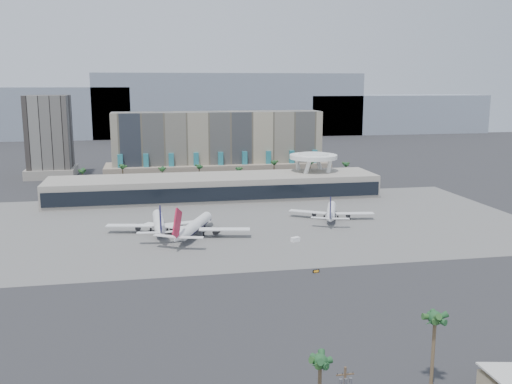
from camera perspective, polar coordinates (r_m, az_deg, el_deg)
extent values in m
plane|color=#232326|center=(194.04, -0.25, -7.06)|extent=(900.00, 900.00, 0.00)
cube|color=#5B5B59|center=(246.24, -2.61, -3.17)|extent=(260.00, 130.00, 0.06)
cube|color=gray|center=(668.40, -23.66, 7.22)|extent=(260.00, 60.00, 55.00)
cube|color=gray|center=(658.65, -2.68, 8.72)|extent=(300.00, 60.00, 70.00)
cube|color=gray|center=(715.67, 13.53, 7.61)|extent=(220.00, 60.00, 45.00)
cube|color=tan|center=(361.24, -3.82, 4.70)|extent=(130.00, 22.00, 42.00)
cube|color=tan|center=(361.34, -3.75, 2.15)|extent=(140.00, 30.00, 10.00)
cube|color=teal|center=(348.54, -13.39, 2.21)|extent=(3.00, 2.00, 18.00)
cube|color=teal|center=(348.17, -10.92, 2.30)|extent=(3.00, 2.00, 18.00)
cube|color=teal|center=(348.45, -8.45, 2.39)|extent=(3.00, 2.00, 18.00)
cube|color=teal|center=(349.37, -5.99, 2.47)|extent=(3.00, 2.00, 18.00)
cube|color=teal|center=(350.94, -3.55, 2.55)|extent=(3.00, 2.00, 18.00)
cube|color=teal|center=(353.13, -1.13, 2.62)|extent=(3.00, 2.00, 18.00)
cube|color=teal|center=(355.94, 1.25, 2.68)|extent=(3.00, 2.00, 18.00)
cube|color=teal|center=(359.36, 3.59, 2.74)|extent=(3.00, 2.00, 18.00)
cube|color=teal|center=(363.36, 5.89, 2.80)|extent=(3.00, 2.00, 18.00)
cube|color=black|center=(387.78, -19.96, 5.24)|extent=(26.00, 26.00, 52.00)
cube|color=#ACA697|center=(390.45, -19.74, 1.88)|extent=(30.00, 30.00, 6.00)
cube|color=#ACA697|center=(298.31, -4.14, 0.47)|extent=(170.00, 32.00, 12.00)
cube|color=black|center=(282.60, -3.75, -0.21)|extent=(168.00, 0.60, 7.00)
cube|color=black|center=(297.09, -4.16, 1.85)|extent=(170.00, 12.00, 2.50)
cylinder|color=white|center=(322.13, 6.49, 2.11)|extent=(6.98, 6.99, 21.89)
cylinder|color=white|center=(318.60, 4.30, 2.05)|extent=(6.98, 6.99, 21.89)
cylinder|color=white|center=(306.48, 4.92, 1.69)|extent=(6.98, 6.99, 21.89)
cylinder|color=white|center=(310.15, 7.19, 1.75)|extent=(6.98, 6.99, 21.89)
cylinder|color=white|center=(313.00, 5.76, 3.53)|extent=(26.00, 26.00, 2.20)
cylinder|color=white|center=(312.84, 5.76, 3.77)|extent=(16.00, 16.00, 1.20)
cylinder|color=brown|center=(332.81, -16.93, 1.11)|extent=(0.70, 0.70, 12.00)
sphere|color=#1E4B25|center=(331.93, -16.98, 2.08)|extent=(2.80, 2.80, 2.80)
cylinder|color=brown|center=(331.15, -13.14, 1.25)|extent=(0.70, 0.70, 12.00)
sphere|color=#1E4B25|center=(330.27, -13.18, 2.23)|extent=(2.80, 2.80, 2.80)
cylinder|color=brown|center=(330.94, -9.34, 1.39)|extent=(0.70, 0.70, 12.00)
sphere|color=#1E4B25|center=(330.07, -9.37, 2.37)|extent=(2.80, 2.80, 2.80)
cylinder|color=brown|center=(332.11, -5.71, 1.51)|extent=(0.70, 0.70, 12.00)
sphere|color=#1E4B25|center=(331.24, -5.73, 2.49)|extent=(2.80, 2.80, 2.80)
cylinder|color=brown|center=(334.90, -1.79, 1.64)|extent=(0.70, 0.70, 12.00)
sphere|color=#1E4B25|center=(334.04, -1.80, 2.61)|extent=(2.80, 2.80, 2.80)
cylinder|color=brown|center=(339.01, 1.89, 1.75)|extent=(0.70, 0.70, 12.00)
sphere|color=#1E4B25|center=(338.16, 1.89, 2.71)|extent=(2.80, 2.80, 2.80)
cylinder|color=brown|center=(344.48, 5.46, 1.86)|extent=(0.70, 0.70, 12.00)
sphere|color=#1E4B25|center=(343.64, 5.48, 2.80)|extent=(2.80, 2.80, 2.80)
cylinder|color=brown|center=(351.58, 9.06, 1.95)|extent=(0.70, 0.70, 12.00)
sphere|color=#1E4B25|center=(350.76, 9.09, 2.87)|extent=(2.80, 2.80, 2.80)
cube|color=#4C3826|center=(103.65, 8.90, -17.59)|extent=(3.20, 0.22, 0.22)
cylinder|color=slate|center=(103.56, 8.46, -18.23)|extent=(0.56, 0.56, 0.90)
cylinder|color=slate|center=(103.84, 8.95, -18.16)|extent=(0.56, 0.56, 0.90)
cylinder|color=slate|center=(104.12, 9.45, -18.09)|extent=(0.56, 0.56, 0.90)
cylinder|color=black|center=(103.10, 8.14, -17.57)|extent=(0.12, 0.12, 0.30)
cylinder|color=black|center=(103.97, 9.67, -17.36)|extent=(0.12, 0.12, 0.30)
cylinder|color=white|center=(236.50, -9.70, -2.97)|extent=(4.69, 28.70, 4.20)
cylinder|color=black|center=(236.54, -9.70, -3.01)|extent=(4.60, 28.12, 4.11)
cone|color=white|center=(252.47, -9.85, -2.09)|extent=(4.28, 4.79, 4.20)
cone|color=white|center=(218.49, -9.51, -4.03)|extent=(4.36, 9.52, 4.20)
cube|color=white|center=(235.55, -12.50, -3.29)|extent=(19.34, 7.73, 0.37)
cube|color=white|center=(236.28, -6.89, -3.06)|extent=(19.35, 8.33, 0.37)
cylinder|color=black|center=(236.28, -11.72, -3.48)|extent=(2.38, 4.24, 2.31)
cylinder|color=black|center=(236.81, -7.65, -3.31)|extent=(2.38, 4.24, 2.31)
cube|color=black|center=(215.63, -9.54, -2.74)|extent=(0.69, 9.54, 11.05)
cube|color=white|center=(217.23, -10.75, -4.02)|extent=(8.61, 3.32, 0.26)
cube|color=white|center=(217.56, -8.26, -3.92)|extent=(8.65, 3.59, 0.26)
cylinder|color=black|center=(248.04, -9.79, -3.02)|extent=(0.52, 0.52, 1.68)
cylinder|color=black|center=(236.12, -10.49, -3.75)|extent=(0.73, 0.73, 1.68)
cylinder|color=black|center=(236.33, -8.85, -3.69)|extent=(0.73, 0.73, 1.68)
cylinder|color=white|center=(228.12, -6.04, -3.34)|extent=(15.80, 29.43, 4.41)
cylinder|color=black|center=(228.16, -6.04, -3.38)|extent=(15.48, 28.84, 4.32)
cone|color=white|center=(244.09, -4.79, -2.37)|extent=(6.00, 6.29, 4.41)
cone|color=white|center=(210.26, -7.69, -4.51)|extent=(7.93, 10.86, 4.41)
cube|color=white|center=(231.27, -8.99, -3.38)|extent=(18.80, 14.99, 0.39)
cube|color=white|center=(223.86, -3.16, -3.74)|extent=(20.33, 8.10, 0.39)
cylinder|color=black|center=(230.89, -8.16, -3.66)|extent=(3.96, 5.01, 2.43)
cylinder|color=black|center=(225.52, -3.94, -3.93)|extent=(3.96, 5.01, 2.43)
cube|color=#AE1333|center=(207.31, -7.88, -3.10)|extent=(4.41, 9.44, 11.61)
cube|color=white|center=(210.82, -9.07, -4.36)|extent=(8.82, 6.62, 0.28)
cube|color=white|center=(207.52, -6.50, -4.53)|extent=(9.15, 4.62, 0.28)
cylinder|color=black|center=(239.71, -5.16, -3.38)|extent=(0.55, 0.55, 1.76)
cylinder|color=black|center=(228.98, -6.95, -4.10)|extent=(0.77, 0.77, 1.76)
cylinder|color=black|center=(226.83, -5.26, -4.21)|extent=(0.77, 0.77, 1.76)
cylinder|color=white|center=(257.13, 7.53, -1.88)|extent=(12.18, 25.37, 3.75)
cylinder|color=black|center=(257.16, 7.53, -1.91)|extent=(11.94, 24.87, 3.68)
cone|color=white|center=(271.47, 7.61, -1.20)|extent=(4.96, 5.24, 3.75)
cone|color=white|center=(240.94, 7.43, -2.67)|extent=(6.39, 9.22, 3.75)
cube|color=white|center=(256.75, 5.22, -1.98)|extent=(16.35, 12.08, 0.33)
cube|color=white|center=(256.34, 9.83, -2.11)|extent=(17.25, 5.99, 0.33)
cylinder|color=black|center=(257.27, 5.85, -2.18)|extent=(3.21, 4.23, 2.07)
cylinder|color=black|center=(256.97, 9.19, -2.28)|extent=(3.21, 4.23, 2.07)
cube|color=black|center=(238.47, 7.45, -1.61)|extent=(3.32, 8.18, 9.88)
cube|color=white|center=(240.04, 6.42, -2.59)|extent=(7.61, 5.32, 0.23)
cube|color=white|center=(239.87, 8.44, -2.65)|extent=(7.77, 3.55, 0.23)
cylinder|color=black|center=(267.45, 7.57, -1.96)|extent=(0.47, 0.47, 1.50)
cylinder|color=black|center=(256.88, 6.84, -2.48)|extent=(0.66, 0.66, 1.50)
cylinder|color=black|center=(256.76, 8.18, -2.52)|extent=(0.66, 0.66, 1.50)
cube|color=white|center=(240.55, -10.00, -3.42)|extent=(4.37, 2.48, 2.04)
cube|color=white|center=(218.98, 3.96, -4.75)|extent=(3.73, 2.91, 1.69)
cube|color=black|center=(184.86, 6.03, -7.88)|extent=(2.28, 0.71, 1.03)
cube|color=orange|center=(184.69, 6.04, -7.89)|extent=(1.63, 0.35, 0.62)
cylinder|color=black|center=(184.70, 5.78, -7.96)|extent=(0.12, 0.12, 0.62)
cylinder|color=black|center=(185.16, 6.27, -7.92)|extent=(0.12, 0.12, 0.62)
sphere|color=#1E4B25|center=(107.97, 6.44, -16.48)|extent=(2.80, 2.80, 2.80)
cylinder|color=brown|center=(122.12, 17.28, -15.03)|extent=(0.70, 0.70, 14.86)
sphere|color=#1E4B25|center=(119.23, 17.48, -11.93)|extent=(2.80, 2.80, 2.80)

